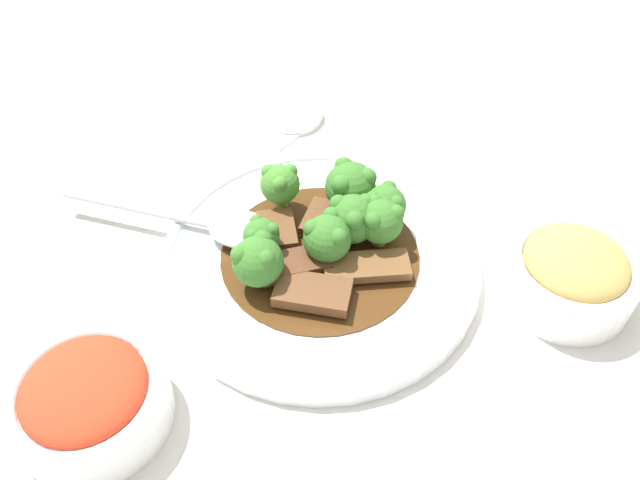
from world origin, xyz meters
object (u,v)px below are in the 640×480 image
at_px(broccoli_floret_1, 350,186).
at_px(broccoli_floret_5, 280,184).
at_px(beef_strip_1, 277,231).
at_px(side_bowl_kimchi, 88,399).
at_px(broccoli_floret_2, 352,218).
at_px(broccoli_floret_6, 329,236).
at_px(beef_strip_4, 313,293).
at_px(sauce_dish, 292,113).
at_px(broccoli_floret_3, 258,261).
at_px(serving_spoon, 228,227).
at_px(broccoli_floret_0, 385,205).
at_px(beef_strip_0, 326,219).
at_px(side_bowl_appetizer, 571,273).
at_px(main_plate, 320,258).
at_px(beef_strip_3, 292,262).
at_px(broccoli_floret_4, 261,236).
at_px(beef_strip_2, 367,267).
at_px(broccoli_floret_7, 380,220).

relative_size(broccoli_floret_1, broccoli_floret_5, 1.18).
height_order(beef_strip_1, side_bowl_kimchi, side_bowl_kimchi).
bearing_deg(broccoli_floret_2, broccoli_floret_6, -87.75).
bearing_deg(beef_strip_4, sauce_dish, 141.94).
height_order(broccoli_floret_3, serving_spoon, broccoli_floret_3).
bearing_deg(beef_strip_1, broccoli_floret_0, 54.10).
distance_m(broccoli_floret_5, side_bowl_kimchi, 0.25).
height_order(beef_strip_0, side_bowl_appetizer, side_bowl_appetizer).
relative_size(beef_strip_4, broccoli_floret_5, 1.56).
xyz_separation_m(beef_strip_1, broccoli_floret_1, (0.02, 0.07, 0.03)).
bearing_deg(serving_spoon, side_bowl_kimchi, -68.49).
bearing_deg(broccoli_floret_6, broccoli_floret_0, 83.09).
distance_m(main_plate, beef_strip_0, 0.04).
distance_m(beef_strip_3, side_bowl_kimchi, 0.20).
bearing_deg(beef_strip_3, broccoli_floret_4, -161.69).
xyz_separation_m(beef_strip_0, broccoli_floret_1, (0.00, 0.03, 0.03)).
height_order(beef_strip_3, broccoli_floret_1, broccoli_floret_1).
bearing_deg(beef_strip_2, sauce_dish, 152.78).
bearing_deg(broccoli_floret_7, beef_strip_3, -112.38).
xyz_separation_m(main_plate, broccoli_floret_1, (-0.02, 0.06, 0.04)).
distance_m(beef_strip_1, side_bowl_appetizer, 0.26).
bearing_deg(broccoli_floret_4, broccoli_floret_2, 60.69).
bearing_deg(sauce_dish, beef_strip_2, -27.22).
xyz_separation_m(broccoli_floret_5, side_bowl_kimchi, (0.06, -0.24, -0.02)).
height_order(main_plate, beef_strip_3, beef_strip_3).
xyz_separation_m(broccoli_floret_1, broccoli_floret_3, (0.01, -0.12, -0.01)).
height_order(broccoli_floret_4, broccoli_floret_7, broccoli_floret_7).
relative_size(beef_strip_2, serving_spoon, 0.38).
bearing_deg(broccoli_floret_4, beef_strip_2, 35.13).
bearing_deg(beef_strip_1, broccoli_floret_5, 133.66).
xyz_separation_m(broccoli_floret_1, broccoli_floret_7, (0.05, -0.01, -0.00)).
bearing_deg(broccoli_floret_7, beef_strip_0, -161.57).
xyz_separation_m(broccoli_floret_6, sauce_dish, (-0.20, 0.13, -0.04)).
bearing_deg(broccoli_floret_0, main_plate, -104.31).
bearing_deg(side_bowl_kimchi, broccoli_floret_7, 83.06).
xyz_separation_m(beef_strip_3, sauce_dish, (-0.19, 0.16, -0.02)).
bearing_deg(side_bowl_kimchi, broccoli_floret_1, 92.82).
xyz_separation_m(broccoli_floret_3, serving_spoon, (-0.07, 0.02, -0.02)).
height_order(broccoli_floret_0, broccoli_floret_6, same).
bearing_deg(broccoli_floret_7, beef_strip_4, -86.59).
xyz_separation_m(main_plate, beef_strip_2, (0.04, 0.01, 0.01)).
xyz_separation_m(beef_strip_0, broccoli_floret_6, (0.03, -0.03, 0.02)).
xyz_separation_m(broccoli_floret_4, broccoli_floret_7, (0.06, 0.09, 0.00)).
bearing_deg(side_bowl_kimchi, broccoli_floret_4, 98.34).
bearing_deg(sauce_dish, broccoli_floret_4, -47.92).
bearing_deg(side_bowl_kimchi, serving_spoon, 111.51).
relative_size(beef_strip_2, beef_strip_3, 1.14).
bearing_deg(broccoli_floret_0, broccoli_floret_5, -149.15).
bearing_deg(broccoli_floret_5, beef_strip_0, 18.62).
xyz_separation_m(beef_strip_4, broccoli_floret_2, (-0.03, 0.07, 0.02)).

